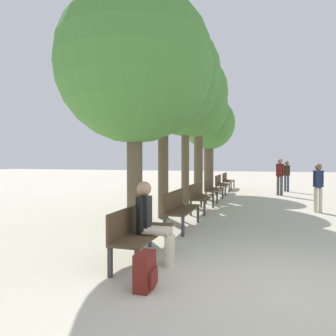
{
  "coord_description": "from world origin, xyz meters",
  "views": [
    {
      "loc": [
        -0.22,
        -4.36,
        1.72
      ],
      "look_at": [
        -3.06,
        5.24,
        1.42
      ],
      "focal_mm": 35.0,
      "sensor_mm": 36.0,
      "label": 1
    }
  ],
  "objects_px": {
    "pedestrian_mid": "(287,174)",
    "pedestrian_far": "(318,184)",
    "bench_row_4": "(221,183)",
    "tree_row_4": "(209,125)",
    "tree_row_3": "(198,109)",
    "backpack": "(145,271)",
    "tree_row_2": "(185,94)",
    "bench_row_1": "(179,206)",
    "tree_row_0": "(134,65)",
    "tree_row_1": "(163,77)",
    "bench_row_3": "(212,188)",
    "person_seated": "(151,220)",
    "bench_row_5": "(227,179)",
    "bench_row_2": "(200,195)",
    "pedestrian_near": "(280,174)",
    "bench_row_0": "(139,229)"
  },
  "relations": [
    {
      "from": "person_seated",
      "to": "tree_row_3",
      "type": "bearing_deg",
      "value": 96.41
    },
    {
      "from": "backpack",
      "to": "tree_row_4",
      "type": "bearing_deg",
      "value": 95.78
    },
    {
      "from": "bench_row_3",
      "to": "tree_row_3",
      "type": "distance_m",
      "value": 3.6
    },
    {
      "from": "backpack",
      "to": "pedestrian_mid",
      "type": "xyz_separation_m",
      "value": [
        2.59,
        14.05,
        0.67
      ]
    },
    {
      "from": "bench_row_0",
      "to": "bench_row_3",
      "type": "relative_size",
      "value": 1.0
    },
    {
      "from": "bench_row_0",
      "to": "tree_row_4",
      "type": "height_order",
      "value": "tree_row_4"
    },
    {
      "from": "tree_row_3",
      "to": "backpack",
      "type": "relative_size",
      "value": 10.71
    },
    {
      "from": "bench_row_1",
      "to": "bench_row_3",
      "type": "height_order",
      "value": "same"
    },
    {
      "from": "bench_row_0",
      "to": "tree_row_3",
      "type": "xyz_separation_m",
      "value": [
        -0.79,
        9.09,
        3.36
      ]
    },
    {
      "from": "tree_row_2",
      "to": "tree_row_4",
      "type": "distance_m",
      "value": 5.31
    },
    {
      "from": "bench_row_2",
      "to": "tree_row_0",
      "type": "bearing_deg",
      "value": -102.21
    },
    {
      "from": "tree_row_2",
      "to": "tree_row_4",
      "type": "relative_size",
      "value": 1.15
    },
    {
      "from": "bench_row_4",
      "to": "tree_row_4",
      "type": "bearing_deg",
      "value": 124.3
    },
    {
      "from": "bench_row_4",
      "to": "bench_row_5",
      "type": "height_order",
      "value": "same"
    },
    {
      "from": "tree_row_0",
      "to": "tree_row_1",
      "type": "relative_size",
      "value": 0.97
    },
    {
      "from": "tree_row_3",
      "to": "bench_row_1",
      "type": "bearing_deg",
      "value": -83.01
    },
    {
      "from": "tree_row_0",
      "to": "person_seated",
      "type": "xyz_separation_m",
      "value": [
        1.03,
        -1.82,
        -3.07
      ]
    },
    {
      "from": "bench_row_5",
      "to": "tree_row_2",
      "type": "height_order",
      "value": "tree_row_2"
    },
    {
      "from": "pedestrian_near",
      "to": "bench_row_4",
      "type": "bearing_deg",
      "value": -175.38
    },
    {
      "from": "bench_row_3",
      "to": "pedestrian_mid",
      "type": "xyz_separation_m",
      "value": [
        3.12,
        4.88,
        0.37
      ]
    },
    {
      "from": "tree_row_0",
      "to": "pedestrian_far",
      "type": "bearing_deg",
      "value": 45.19
    },
    {
      "from": "tree_row_2",
      "to": "bench_row_1",
      "type": "bearing_deg",
      "value": -78.68
    },
    {
      "from": "tree_row_2",
      "to": "backpack",
      "type": "height_order",
      "value": "tree_row_2"
    },
    {
      "from": "tree_row_4",
      "to": "backpack",
      "type": "height_order",
      "value": "tree_row_4"
    },
    {
      "from": "bench_row_2",
      "to": "tree_row_3",
      "type": "bearing_deg",
      "value": 101.92
    },
    {
      "from": "tree_row_1",
      "to": "bench_row_4",
      "type": "bearing_deg",
      "value": 83.45
    },
    {
      "from": "bench_row_3",
      "to": "pedestrian_mid",
      "type": "height_order",
      "value": "pedestrian_mid"
    },
    {
      "from": "tree_row_0",
      "to": "tree_row_4",
      "type": "bearing_deg",
      "value": 90.0
    },
    {
      "from": "bench_row_4",
      "to": "tree_row_4",
      "type": "relative_size",
      "value": 0.37
    },
    {
      "from": "bench_row_5",
      "to": "person_seated",
      "type": "relative_size",
      "value": 1.33
    },
    {
      "from": "tree_row_4",
      "to": "person_seated",
      "type": "bearing_deg",
      "value": -85.08
    },
    {
      "from": "pedestrian_mid",
      "to": "pedestrian_far",
      "type": "distance_m",
      "value": 6.74
    },
    {
      "from": "pedestrian_near",
      "to": "pedestrian_mid",
      "type": "relative_size",
      "value": 1.08
    },
    {
      "from": "bench_row_0",
      "to": "pedestrian_mid",
      "type": "xyz_separation_m",
      "value": [
        3.12,
        12.92,
        0.37
      ]
    },
    {
      "from": "person_seated",
      "to": "backpack",
      "type": "relative_size",
      "value": 2.74
    },
    {
      "from": "tree_row_0",
      "to": "person_seated",
      "type": "relative_size",
      "value": 4.14
    },
    {
      "from": "bench_row_1",
      "to": "person_seated",
      "type": "xyz_separation_m",
      "value": [
        0.24,
        -2.77,
        0.18
      ]
    },
    {
      "from": "tree_row_0",
      "to": "person_seated",
      "type": "distance_m",
      "value": 3.71
    },
    {
      "from": "bench_row_3",
      "to": "pedestrian_mid",
      "type": "distance_m",
      "value": 5.8
    },
    {
      "from": "bench_row_3",
      "to": "tree_row_0",
      "type": "distance_m",
      "value": 7.15
    },
    {
      "from": "bench_row_1",
      "to": "pedestrian_far",
      "type": "xyz_separation_m",
      "value": [
        3.66,
        3.52,
        0.35
      ]
    },
    {
      "from": "backpack",
      "to": "tree_row_3",
      "type": "bearing_deg",
      "value": 97.35
    },
    {
      "from": "tree_row_3",
      "to": "bench_row_5",
      "type": "bearing_deg",
      "value": 79.7
    },
    {
      "from": "bench_row_4",
      "to": "person_seated",
      "type": "relative_size",
      "value": 1.33
    },
    {
      "from": "bench_row_3",
      "to": "tree_row_0",
      "type": "relative_size",
      "value": 0.32
    },
    {
      "from": "tree_row_1",
      "to": "tree_row_2",
      "type": "distance_m",
      "value": 2.72
    },
    {
      "from": "tree_row_4",
      "to": "pedestrian_near",
      "type": "distance_m",
      "value": 4.39
    },
    {
      "from": "tree_row_2",
      "to": "pedestrian_far",
      "type": "distance_m",
      "value": 5.48
    },
    {
      "from": "tree_row_4",
      "to": "bench_row_4",
      "type": "bearing_deg",
      "value": -55.7
    },
    {
      "from": "bench_row_4",
      "to": "tree_row_4",
      "type": "height_order",
      "value": "tree_row_4"
    }
  ]
}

